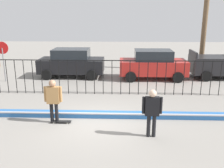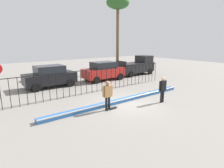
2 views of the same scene
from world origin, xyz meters
name	(u,v)px [view 1 (image 1 of 2)]	position (x,y,z in m)	size (l,w,h in m)	color
ground_plane	(97,121)	(0.00, 0.00, 0.00)	(60.00, 60.00, 0.00)	gray
bowl_coping_ledge	(98,114)	(0.00, 0.44, 0.12)	(11.00, 0.41, 0.27)	#2D6BB7
perimeter_fence	(103,73)	(0.00, 3.56, 1.13)	(14.04, 0.04, 1.84)	black
skateboarder	(53,97)	(-1.65, -0.17, 1.04)	(0.70, 0.26, 1.74)	black
skateboard	(61,121)	(-1.39, -0.19, 0.06)	(0.80, 0.20, 0.07)	black
camera_operator	(152,109)	(2.01, -1.19, 1.02)	(0.69, 0.26, 1.70)	black
parked_car_black	(72,63)	(-2.40, 7.36, 0.97)	(4.30, 2.12, 1.90)	black
parked_car_red	(153,64)	(3.01, 6.98, 0.97)	(4.30, 2.12, 1.90)	#B2231E
stop_sign	(3,56)	(-6.39, 5.98, 1.62)	(0.76, 0.07, 2.50)	slate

